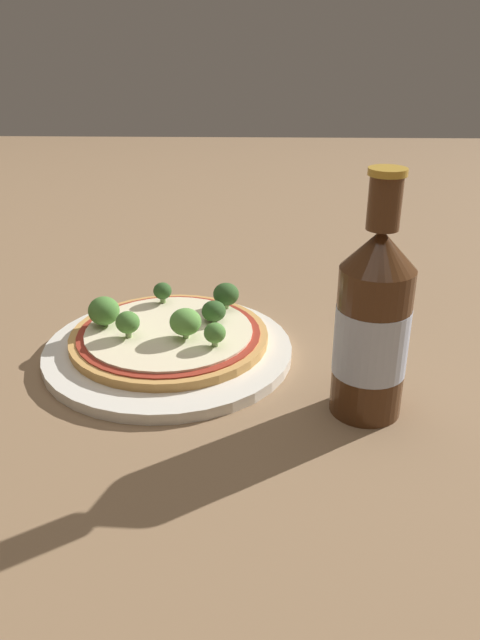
{
  "coord_description": "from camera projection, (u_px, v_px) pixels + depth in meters",
  "views": [
    {
      "loc": [
        0.09,
        -0.64,
        0.33
      ],
      "look_at": [
        0.07,
        -0.06,
        0.06
      ],
      "focal_mm": 35.0,
      "sensor_mm": 36.0,
      "label": 1
    }
  ],
  "objects": [
    {
      "name": "broccoli_floret_2",
      "position": [
        214.0,
        311.0,
        0.72
      ],
      "size": [
        0.03,
        0.03,
        0.02
      ],
      "color": "#89A866",
      "rests_on": "pizza"
    },
    {
      "name": "beer_bottle",
      "position": [
        372.0,
        325.0,
        0.56
      ],
      "size": [
        0.07,
        0.07,
        0.23
      ],
      "color": "#472814",
      "rests_on": "ground_plane"
    },
    {
      "name": "ground_plane",
      "position": [
        182.0,
        346.0,
        0.72
      ],
      "size": [
        3.0,
        3.0,
        0.0
      ],
      "primitive_type": "plane",
      "color": "#846647"
    },
    {
      "name": "broccoli_floret_5",
      "position": [
        185.0,
        322.0,
        0.67
      ],
      "size": [
        0.03,
        0.03,
        0.03
      ],
      "color": "#89A866",
      "rests_on": "pizza"
    },
    {
      "name": "broccoli_floret_3",
      "position": [
        104.0,
        310.0,
        0.71
      ],
      "size": [
        0.04,
        0.04,
        0.03
      ],
      "color": "#89A866",
      "rests_on": "pizza"
    },
    {
      "name": "broccoli_floret_4",
      "position": [
        226.0,
        294.0,
        0.75
      ],
      "size": [
        0.03,
        0.03,
        0.03
      ],
      "color": "#89A866",
      "rests_on": "pizza"
    },
    {
      "name": "broccoli_floret_0",
      "position": [
        163.0,
        291.0,
        0.76
      ],
      "size": [
        0.02,
        0.02,
        0.03
      ],
      "color": "#89A866",
      "rests_on": "pizza"
    },
    {
      "name": "broccoli_floret_6",
      "position": [
        215.0,
        333.0,
        0.66
      ],
      "size": [
        0.02,
        0.02,
        0.03
      ],
      "color": "#89A866",
      "rests_on": "pizza"
    },
    {
      "name": "plate",
      "position": [
        169.0,
        350.0,
        0.7
      ],
      "size": [
        0.28,
        0.28,
        0.01
      ],
      "color": "silver",
      "rests_on": "ground_plane"
    },
    {
      "name": "pizza",
      "position": [
        169.0,
        335.0,
        0.7
      ],
      "size": [
        0.22,
        0.22,
        0.01
      ],
      "color": "tan",
      "rests_on": "plate"
    },
    {
      "name": "broccoli_floret_1",
      "position": [
        128.0,
        323.0,
        0.68
      ],
      "size": [
        0.03,
        0.03,
        0.03
      ],
      "color": "#89A866",
      "rests_on": "pizza"
    }
  ]
}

